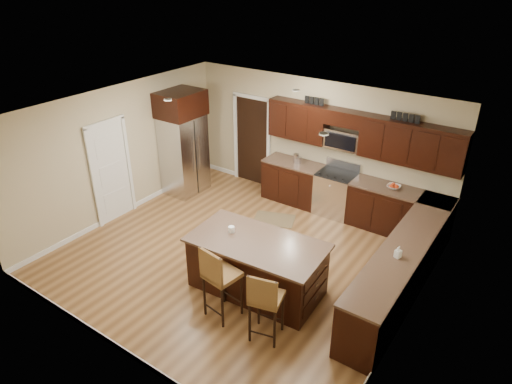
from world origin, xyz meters
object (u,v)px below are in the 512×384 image
Objects in this scene: stool_right at (265,299)px; island at (257,267)px; stool_mid at (218,276)px; refrigerator at (183,142)px; range at (335,193)px.

island is at bearing 116.18° from stool_right.
stool_mid reaches higher than island.
stool_right is 5.02m from refrigerator.
refrigerator is at bearing -162.99° from range.
range is 0.97× the size of stool_right.
island is at bearing 92.40° from stool_mid.
stool_right is at bearing -34.81° from refrigerator.
refrigerator is (-3.29, 2.86, 0.44)m from stool_mid.
range is at bearing 87.90° from island.
refrigerator reaches higher than island.
range is at bearing 17.01° from refrigerator.
island is 4.01m from refrigerator.
range is 3.88m from stool_mid.
stool_mid is 0.81m from stool_right.
stool_mid is at bearing -99.65° from island.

